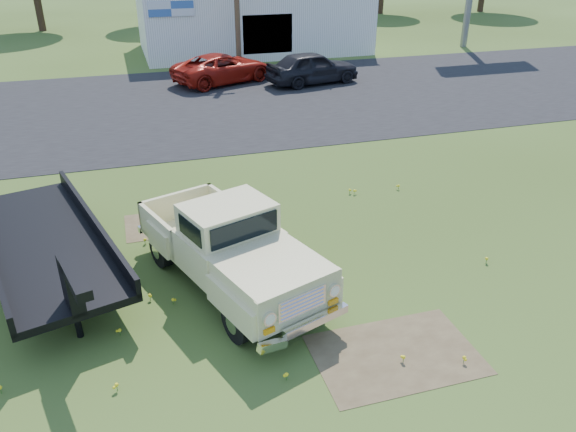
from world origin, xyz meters
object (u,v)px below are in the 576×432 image
object	(u,v)px
vintage_pickup_truck	(229,246)
flatbed_trailer	(43,238)
red_pickup	(223,68)
dark_sedan	(313,68)

from	to	relation	value
vintage_pickup_truck	flatbed_trailer	world-z (taller)	vintage_pickup_truck
red_pickup	dark_sedan	distance (m)	4.59
flatbed_trailer	red_pickup	world-z (taller)	flatbed_trailer
red_pickup	dark_sedan	world-z (taller)	dark_sedan
dark_sedan	red_pickup	bearing A→B (deg)	60.10
flatbed_trailer	red_pickup	bearing A→B (deg)	51.28
flatbed_trailer	red_pickup	size ratio (longest dim) A/B	1.32
flatbed_trailer	vintage_pickup_truck	bearing A→B (deg)	-38.57
flatbed_trailer	dark_sedan	world-z (taller)	flatbed_trailer
vintage_pickup_truck	red_pickup	xyz separation A→B (m)	(3.39, 18.48, -0.27)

